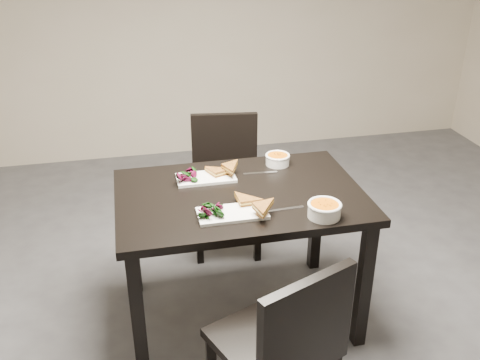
% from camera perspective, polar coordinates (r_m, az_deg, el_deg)
% --- Properties ---
extents(ground, '(5.00, 5.00, 0.00)m').
position_cam_1_polar(ground, '(2.95, 5.29, -15.67)').
color(ground, '#47474C').
rests_on(ground, ground).
extents(table, '(1.20, 0.80, 0.75)m').
position_cam_1_polar(table, '(2.66, 0.00, -3.26)').
color(table, black).
rests_on(table, ground).
extents(chair_near, '(0.55, 0.55, 0.85)m').
position_cam_1_polar(chair_near, '(2.17, 4.80, -16.83)').
color(chair_near, black).
rests_on(chair_near, ground).
extents(chair_far, '(0.47, 0.47, 0.85)m').
position_cam_1_polar(chair_far, '(3.41, -1.53, 0.62)').
color(chair_far, black).
rests_on(chair_far, ground).
extents(plate_near, '(0.31, 0.16, 0.02)m').
position_cam_1_polar(plate_near, '(2.42, -0.83, -3.57)').
color(plate_near, white).
rests_on(plate_near, table).
extents(sandwich_near, '(0.16, 0.13, 0.05)m').
position_cam_1_polar(sandwich_near, '(2.43, 0.60, -2.55)').
color(sandwich_near, '#A86323').
rests_on(sandwich_near, plate_near).
extents(salad_near, '(0.10, 0.09, 0.04)m').
position_cam_1_polar(salad_near, '(2.39, -3.18, -3.21)').
color(salad_near, black).
rests_on(salad_near, plate_near).
extents(soup_bowl_near, '(0.15, 0.15, 0.07)m').
position_cam_1_polar(soup_bowl_near, '(2.42, 8.96, -3.06)').
color(soup_bowl_near, white).
rests_on(soup_bowl_near, table).
extents(cutlery_near, '(0.18, 0.03, 0.00)m').
position_cam_1_polar(cutlery_near, '(2.48, 4.83, -3.10)').
color(cutlery_near, silver).
rests_on(cutlery_near, table).
extents(plate_far, '(0.30, 0.15, 0.01)m').
position_cam_1_polar(plate_far, '(2.75, -3.64, 0.22)').
color(plate_far, white).
rests_on(plate_far, table).
extents(sandwich_far, '(0.18, 0.16, 0.05)m').
position_cam_1_polar(sandwich_far, '(2.73, -2.27, 0.82)').
color(sandwich_far, '#A86323').
rests_on(sandwich_far, plate_far).
extents(salad_far, '(0.09, 0.08, 0.04)m').
position_cam_1_polar(salad_far, '(2.73, -5.73, 0.55)').
color(salad_far, black).
rests_on(salad_far, plate_far).
extents(soup_bowl_far, '(0.13, 0.13, 0.06)m').
position_cam_1_polar(soup_bowl_far, '(2.90, 4.01, 2.26)').
color(soup_bowl_far, white).
rests_on(soup_bowl_far, table).
extents(cutlery_far, '(0.18, 0.03, 0.00)m').
position_cam_1_polar(cutlery_far, '(2.81, 2.18, 0.76)').
color(cutlery_far, silver).
rests_on(cutlery_far, table).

